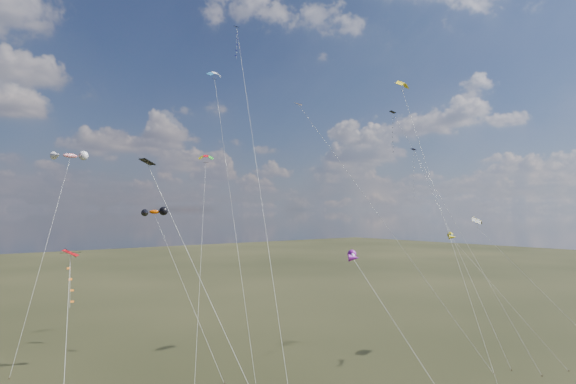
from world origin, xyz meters
TOP-DOWN VIEW (x-y plane):
  - diamond_black_high at (26.07, 24.24)m, footprint 7.31×25.48m
  - diamond_navy_tall at (1.31, 29.23)m, footprint 13.57×28.68m
  - diamond_black_mid at (-18.45, 5.96)m, footprint 5.79×10.78m
  - diamond_red_low at (-23.81, 11.57)m, footprint 4.12×10.95m
  - diamond_navy_right at (25.13, 20.35)m, footprint 6.62×17.71m
  - diamond_orange_center at (10.95, 18.18)m, footprint 9.23×21.74m
  - parafoil_yellow at (19.32, 18.06)m, footprint 9.30×18.26m
  - parafoil_blue_white at (2.33, 37.14)m, footprint 8.89×22.06m
  - parafoil_striped at (23.79, 10.34)m, footprint 7.24×14.33m
  - parafoil_tricolor at (0.16, 35.73)m, footprint 10.95×16.29m
  - novelty_orange_black at (-9.25, 30.75)m, footprint 3.65×12.39m
  - novelty_white_purple at (-3.45, 5.15)m, footprint 2.96×11.50m
  - novelty_redwhite_stripe at (-14.36, 45.60)m, footprint 10.98×12.53m
  - novelty_blue_yellow at (17.47, 9.76)m, footprint 7.37×11.01m

SIDE VIEW (x-z plane):
  - diamond_red_low at x=-23.81m, z-range 4.66..19.08m
  - novelty_white_purple at x=-3.45m, z-range 6.40..20.16m
  - novelty_blue_yellow at x=17.47m, z-range 6.79..21.29m
  - diamond_black_mid at x=-18.45m, z-range 4.95..25.51m
  - parafoil_striped at x=23.79m, z-range 7.64..24.32m
  - novelty_orange_black at x=-9.25m, z-range 8.09..25.55m
  - diamond_orange_center at x=10.95m, z-range 4.47..35.29m
  - diamond_navy_right at x=25.13m, z-range 8.33..34.15m
  - parafoil_tricolor at x=0.16m, z-range 11.67..36.48m
  - novelty_redwhite_stripe at x=-14.36m, z-range 11.69..36.61m
  - diamond_black_high at x=26.07m, z-range 11.10..43.15m
  - parafoil_yellow at x=19.32m, z-range 16.39..50.83m
  - diamond_navy_tall at x=1.31m, z-range 14.56..56.01m
  - parafoil_blue_white at x=2.33m, z-range 17.48..54.26m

